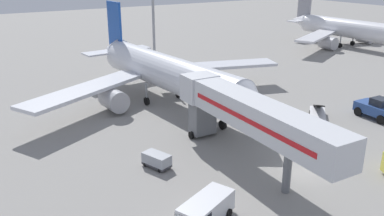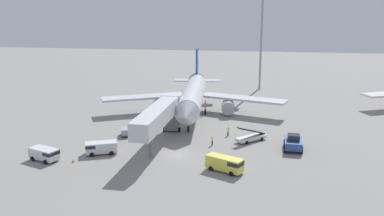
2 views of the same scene
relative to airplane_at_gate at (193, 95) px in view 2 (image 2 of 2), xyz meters
name	(u,v)px [view 2 (image 2 of 2)]	position (x,y,z in m)	size (l,w,h in m)	color
ground_plane	(177,154)	(1.36, -24.37, -4.27)	(300.00, 300.00, 0.00)	gray
airplane_at_gate	(193,95)	(0.00, 0.00, 0.00)	(39.63, 36.78, 12.62)	silver
jet_bridge	(161,115)	(-2.28, -19.98, 0.89)	(3.99, 21.41, 6.89)	silver
pushback_tug	(293,142)	(19.43, -19.28, -3.03)	(3.13, 5.17, 2.62)	#2D4C8E
belt_loader_truck	(251,137)	(12.61, -15.96, -3.53)	(5.37, 5.22, 2.87)	white
service_van_rear_right	(45,154)	(-17.84, -30.11, -3.18)	(5.01, 3.60, 1.88)	silver
service_van_near_left	(100,147)	(-10.63, -26.07, -3.16)	(5.27, 3.78, 1.92)	silver
service_van_mid_right	(225,163)	(9.37, -30.20, -3.04)	(5.59, 3.99, 2.13)	#E5DB4C
baggage_cart_outer_left	(125,132)	(-9.67, -16.43, -3.50)	(2.20, 2.98, 1.37)	#38383D
ground_crew_worker_foreground	(212,140)	(6.26, -19.14, -3.40)	(0.44, 0.44, 1.64)	#1E2333
ground_crew_worker_midground	(228,131)	(8.48, -13.55, -3.38)	(0.44, 0.44, 1.67)	#1E2333
safety_cone_alpha	(73,160)	(-13.36, -30.15, -3.99)	(0.36, 0.36, 0.55)	black
apron_light_mast	(262,23)	(13.87, 30.53, 13.60)	(2.40, 2.40, 25.77)	#93969B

